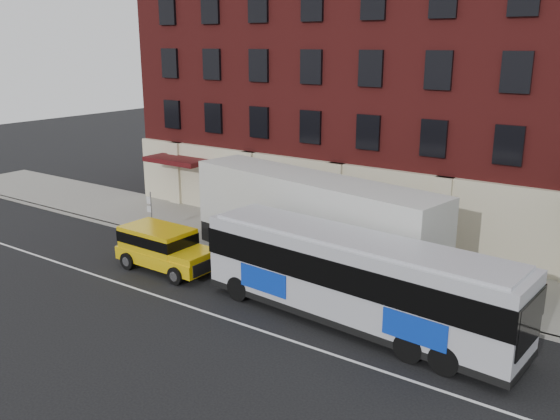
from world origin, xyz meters
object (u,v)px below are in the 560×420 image
Objects in this scene: yellow_suv at (163,246)px; shipping_container at (311,224)px; city_bus at (355,277)px; sign_pole at (151,210)px.

yellow_suv is 7.08m from shipping_container.
yellow_suv is at bearing -144.01° from shipping_container.
city_bus is at bearing 0.43° from yellow_suv.
sign_pole reaches higher than yellow_suv.
city_bus is 0.95× the size of shipping_container.
yellow_suv is 0.39× the size of shipping_container.
yellow_suv is at bearing -179.57° from city_bus.
sign_pole is 14.74m from city_bus.
shipping_container is at bearing 137.92° from city_bus.
yellow_suv is (4.26, -3.25, -0.30)m from sign_pole.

